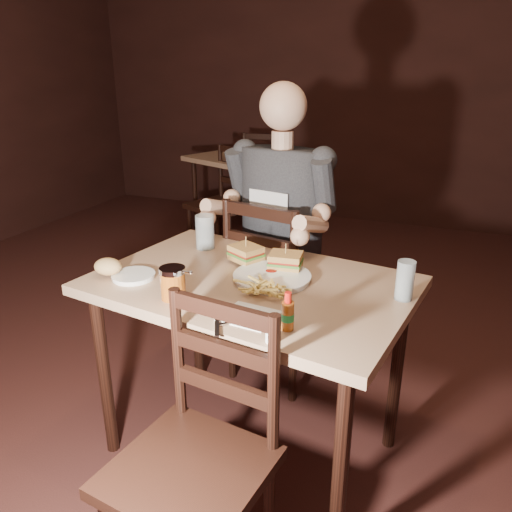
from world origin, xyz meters
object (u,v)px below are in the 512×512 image
at_px(chair_near, 189,471).
at_px(dinner_plate, 272,278).
at_px(main_table, 251,301).
at_px(syrup_dispenser, 173,283).
at_px(glass_right, 405,280).
at_px(bg_chair_far, 266,178).
at_px(chair_far, 281,289).
at_px(bg_chair_near, 218,205).
at_px(side_plate, 134,277).
at_px(glass_left, 205,232).
at_px(hot_sauce, 288,311).
at_px(bg_table, 244,166).
at_px(diner, 277,193).

xyz_separation_m(chair_near, dinner_plate, (0.01, 0.66, 0.33)).
bearing_deg(main_table, syrup_dispenser, -128.23).
height_order(chair_near, syrup_dispenser, chair_near).
bearing_deg(glass_right, bg_chair_far, 118.51).
xyz_separation_m(chair_far, bg_chair_near, (-1.03, 1.42, -0.02)).
xyz_separation_m(bg_chair_far, side_plate, (0.69, -3.24, 0.31)).
bearing_deg(chair_near, syrup_dispenser, 131.14).
height_order(dinner_plate, glass_left, glass_left).
xyz_separation_m(bg_chair_near, glass_right, (1.65, -1.94, 0.39)).
bearing_deg(chair_far, bg_chair_near, -42.26).
bearing_deg(bg_chair_near, glass_left, -43.53).
bearing_deg(chair_far, glass_right, 151.17).
bearing_deg(main_table, glass_right, 5.11).
bearing_deg(dinner_plate, bg_chair_near, 121.09).
relative_size(bg_chair_near, side_plate, 5.76).
bearing_deg(hot_sauce, side_plate, 166.68).
bearing_deg(syrup_dispenser, glass_left, 113.58).
height_order(dinner_plate, hot_sauce, hot_sauce).
xyz_separation_m(bg_chair_far, bg_chair_near, (0.00, -1.10, -0.01)).
distance_m(chair_far, chair_near, 1.21).
relative_size(bg_chair_far, glass_right, 6.69).
bearing_deg(dinner_plate, hot_sauce, -62.78).
distance_m(bg_table, syrup_dispenser, 2.93).
distance_m(dinner_plate, glass_right, 0.48).
distance_m(dinner_plate, side_plate, 0.52).
bearing_deg(syrup_dispenser, bg_table, 116.92).
bearing_deg(chair_near, chair_far, 104.54).
xyz_separation_m(chair_far, glass_left, (-0.24, -0.32, 0.37)).
bearing_deg(bg_chair_far, diner, 102.63).
bearing_deg(diner, main_table, -69.00).
bearing_deg(side_plate, bg_chair_near, 107.96).
bearing_deg(bg_table, diner, -63.07).
distance_m(bg_table, dinner_plate, 2.78).
distance_m(main_table, bg_chair_near, 2.29).
relative_size(bg_table, chair_near, 1.16).
height_order(chair_near, hot_sauce, chair_near).
bearing_deg(dinner_plate, bg_chair_far, 111.12).
xyz_separation_m(diner, dinner_plate, (0.16, -0.49, -0.20)).
height_order(main_table, hot_sauce, hot_sauce).
bearing_deg(glass_right, syrup_dispenser, -158.54).
distance_m(bg_chair_near, side_plate, 2.27).
bearing_deg(hot_sauce, dinner_plate, 117.22).
distance_m(hot_sauce, side_plate, 0.68).
bearing_deg(hot_sauce, chair_far, 110.02).
bearing_deg(syrup_dispenser, bg_chair_far, 114.04).
bearing_deg(syrup_dispenser, bg_chair_near, 121.03).
xyz_separation_m(diner, syrup_dispenser, (-0.10, -0.77, -0.15)).
xyz_separation_m(diner, hot_sauce, (0.33, -0.83, -0.14)).
bearing_deg(hot_sauce, diner, 111.70).
bearing_deg(hot_sauce, bg_table, 115.45).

